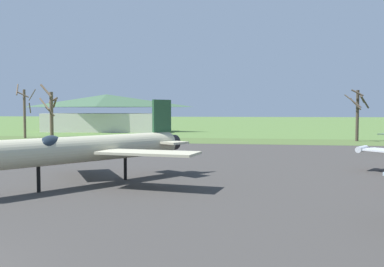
% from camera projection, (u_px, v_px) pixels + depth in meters
% --- Properties ---
extents(asphalt_apron, '(90.34, 61.83, 0.05)m').
position_uv_depth(asphalt_apron, '(118.00, 177.00, 30.34)').
color(asphalt_apron, '#383533').
rests_on(asphalt_apron, ground).
extents(grass_verge_strip, '(150.34, 12.00, 0.06)m').
position_uv_depth(grass_verge_strip, '(197.00, 141.00, 66.71)').
color(grass_verge_strip, '#455C2C').
rests_on(grass_verge_strip, ground).
extents(jet_fighter_rear_right, '(12.90, 14.81, 5.50)m').
position_uv_depth(jet_fighter_rear_right, '(82.00, 149.00, 26.71)').
color(jet_fighter_rear_right, '#B7B293').
rests_on(jet_fighter_rear_right, ground).
extents(bare_tree_far_left, '(3.50, 3.49, 9.15)m').
position_uv_depth(bare_tree_far_left, '(25.00, 110.00, 72.15)').
color(bare_tree_far_left, brown).
rests_on(bare_tree_far_left, ground).
extents(bare_tree_left_of_center, '(3.13, 3.16, 9.37)m').
position_uv_depth(bare_tree_left_of_center, '(51.00, 110.00, 76.75)').
color(bare_tree_left_of_center, brown).
rests_on(bare_tree_left_of_center, ground).
extents(bare_tree_center, '(3.73, 2.31, 7.89)m').
position_uv_depth(bare_tree_center, '(358.00, 112.00, 64.98)').
color(bare_tree_center, '#42382D').
rests_on(bare_tree_center, ground).
extents(visitor_building, '(28.29, 12.31, 8.26)m').
position_uv_depth(visitor_building, '(107.00, 113.00, 96.03)').
color(visitor_building, beige).
rests_on(visitor_building, ground).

